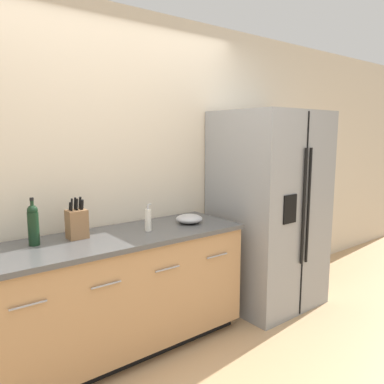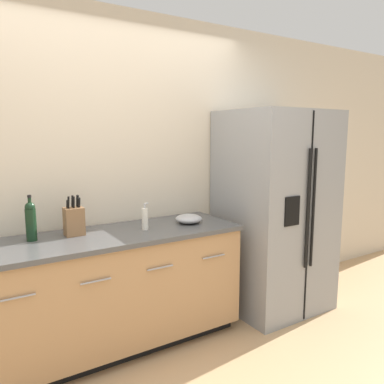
% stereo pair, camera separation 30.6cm
% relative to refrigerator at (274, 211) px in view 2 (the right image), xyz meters
% --- Properties ---
extents(wall_back, '(10.00, 0.05, 2.60)m').
position_rel_refrigerator_xyz_m(wall_back, '(-1.43, 0.43, 0.39)').
color(wall_back, beige).
rests_on(wall_back, ground_plane).
extents(counter_unit, '(1.94, 0.64, 0.90)m').
position_rel_refrigerator_xyz_m(counter_unit, '(-1.54, 0.09, -0.46)').
color(counter_unit, black).
rests_on(counter_unit, ground_plane).
extents(refrigerator, '(0.90, 0.83, 1.83)m').
position_rel_refrigerator_xyz_m(refrigerator, '(0.00, 0.00, 0.00)').
color(refrigerator, gray).
rests_on(refrigerator, ground_plane).
extents(knife_block, '(0.13, 0.11, 0.29)m').
position_rel_refrigerator_xyz_m(knife_block, '(-1.79, 0.19, 0.09)').
color(knife_block, olive).
rests_on(knife_block, counter_unit).
extents(wine_bottle, '(0.07, 0.07, 0.32)m').
position_rel_refrigerator_xyz_m(wine_bottle, '(-2.07, 0.20, 0.13)').
color(wine_bottle, black).
rests_on(wine_bottle, counter_unit).
extents(soap_dispenser, '(0.05, 0.05, 0.21)m').
position_rel_refrigerator_xyz_m(soap_dispenser, '(-1.29, 0.06, 0.07)').
color(soap_dispenser, silver).
rests_on(soap_dispenser, counter_unit).
extents(mixing_bowl, '(0.22, 0.22, 0.07)m').
position_rel_refrigerator_xyz_m(mixing_bowl, '(-0.90, 0.07, 0.02)').
color(mixing_bowl, '#A3A3A5').
rests_on(mixing_bowl, counter_unit).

